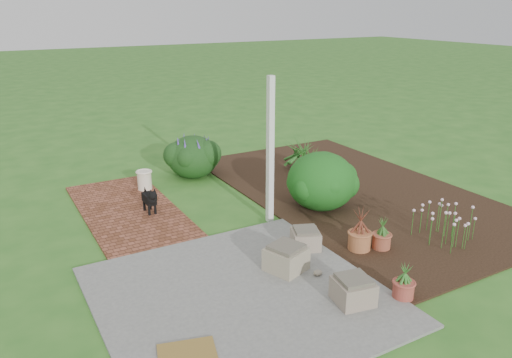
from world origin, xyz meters
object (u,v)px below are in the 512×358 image
stone_trough_near (353,291)px  cream_ceramic_urn (145,180)px  evergreen_shrub (321,180)px  black_dog (150,198)px

stone_trough_near → cream_ceramic_urn: bearing=100.9°
cream_ceramic_urn → evergreen_shrub: 3.56m
evergreen_shrub → stone_trough_near: bearing=-119.1°
black_dog → cream_ceramic_urn: black_dog is taller
black_dog → cream_ceramic_urn: size_ratio=1.44×
stone_trough_near → black_dog: 4.17m
black_dog → evergreen_shrub: 3.08m
cream_ceramic_urn → evergreen_shrub: bearing=-44.5°
stone_trough_near → evergreen_shrub: (1.52, 2.73, 0.37)m
black_dog → evergreen_shrub: bearing=-25.2°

